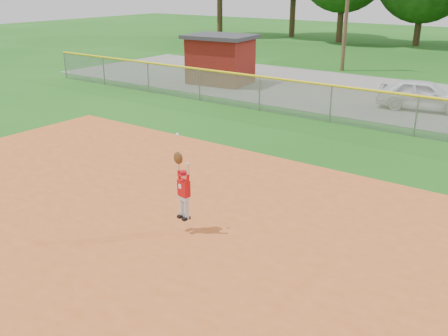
{
  "coord_description": "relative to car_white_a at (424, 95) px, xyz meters",
  "views": [
    {
      "loc": [
        4.64,
        -8.23,
        5.33
      ],
      "look_at": [
        -1.98,
        0.9,
        1.1
      ],
      "focal_mm": 40.0,
      "sensor_mm": 36.0,
      "label": 1
    }
  ],
  "objects": [
    {
      "name": "ballplayer",
      "position": [
        -1.1,
        -14.88,
        0.42
      ],
      "size": [
        0.51,
        0.26,
        1.95
      ],
      "color": "silver",
      "rests_on": "ground"
    },
    {
      "name": "utility_shed",
      "position": [
        -10.79,
        -0.33,
        0.66
      ],
      "size": [
        3.79,
        3.09,
        2.64
      ],
      "color": "#62140E",
      "rests_on": "ground"
    },
    {
      "name": "car_white_a",
      "position": [
        0.0,
        0.0,
        0.0
      ],
      "size": [
        4.1,
        2.22,
        1.32
      ],
      "primitive_type": "imported",
      "rotation": [
        0.0,
        0.0,
        1.75
      ],
      "color": "silver",
      "rests_on": "parking_strip"
    },
    {
      "name": "outfield_fence",
      "position": [
        0.91,
        -4.28,
        0.19
      ],
      "size": [
        40.06,
        0.1,
        1.55
      ],
      "color": "gray",
      "rests_on": "ground"
    },
    {
      "name": "clay_infield",
      "position": [
        0.91,
        -17.28,
        -0.67
      ],
      "size": [
        24.0,
        16.0,
        0.04
      ],
      "primitive_type": "cube",
      "color": "#B85121",
      "rests_on": "ground"
    },
    {
      "name": "ground",
      "position": [
        0.91,
        -14.28,
        -0.69
      ],
      "size": [
        120.0,
        120.0,
        0.0
      ],
      "primitive_type": "plane",
      "color": "#195413",
      "rests_on": "ground"
    }
  ]
}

